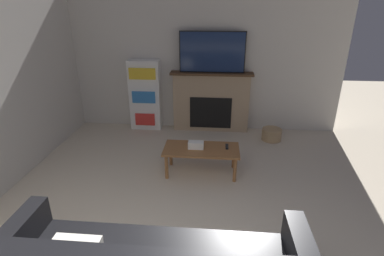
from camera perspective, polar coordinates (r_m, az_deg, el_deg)
The scene contains 8 objects.
wall_back at distance 5.76m, azimuth 0.15°, elevation 12.96°, with size 5.55×0.06×2.70m.
fireplace at distance 5.79m, azimuth 3.64°, elevation 5.05°, with size 1.54×0.28×1.14m.
tv at distance 5.55m, azimuth 3.87°, elevation 14.21°, with size 1.19×0.03×0.73m.
coffee_table at distance 4.33m, azimuth 1.80°, elevation -4.50°, with size 1.08×0.51×0.40m.
tissue_box at distance 4.29m, azimuth 0.75°, elevation -3.25°, with size 0.22×0.12×0.10m.
remote_control at distance 4.36m, azimuth 6.67°, elevation -3.54°, with size 0.04×0.15×0.02m.
bookshelf at distance 5.90m, azimuth -8.88°, elevation 6.20°, with size 0.59×0.29×1.35m.
storage_basket at distance 5.67m, azimuth 14.92°, elevation -1.18°, with size 0.35×0.35×0.21m.
Camera 1 is at (0.49, -0.92, 2.33)m, focal length 28.00 mm.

